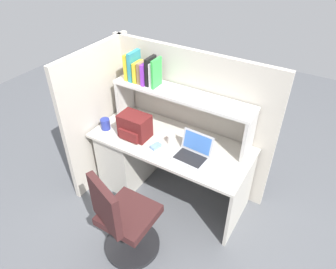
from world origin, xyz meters
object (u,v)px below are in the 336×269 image
computer_mouse (156,146)px  laptop (193,152)px  office_chair (124,222)px  snack_canister (105,124)px  backpack (134,126)px  paper_cup (171,139)px

computer_mouse → laptop: bearing=25.6°
laptop → office_chair: (-0.27, -0.73, -0.39)m
computer_mouse → snack_canister: size_ratio=0.90×
snack_canister → office_chair: (0.71, -0.66, -0.39)m
backpack → computer_mouse: bearing=-9.7°
backpack → paper_cup: bearing=13.8°
laptop → backpack: bearing=-178.3°
backpack → paper_cup: 0.39m
laptop → snack_canister: size_ratio=2.80×
office_chair → laptop: bearing=-89.8°
paper_cup → office_chair: bearing=-90.0°
backpack → laptop: bearing=1.7°
paper_cup → computer_mouse: bearing=-123.7°
snack_canister → laptop: bearing=4.3°
backpack → computer_mouse: backpack is taller
laptop → computer_mouse: size_ratio=3.12×
laptop → paper_cup: bearing=165.2°
snack_canister → office_chair: bearing=-42.9°
laptop → backpack: backpack is taller
computer_mouse → office_chair: office_chair is taller
snack_canister → computer_mouse: bearing=0.6°
laptop → snack_canister: laptop is taller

